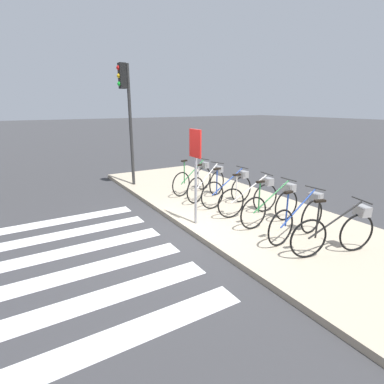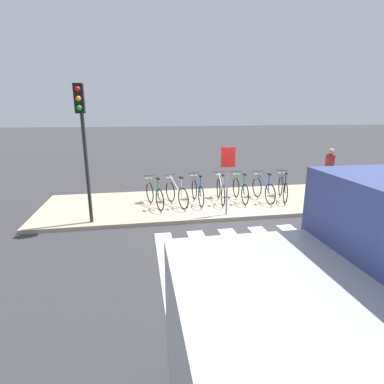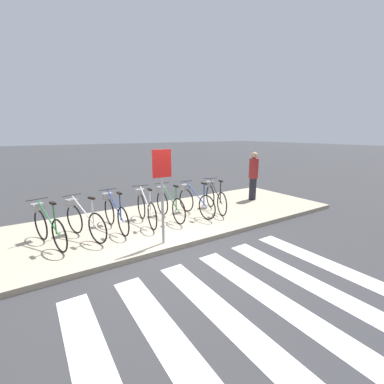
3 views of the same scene
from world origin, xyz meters
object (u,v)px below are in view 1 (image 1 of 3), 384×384
(parked_bicycle_0, at_px, (195,178))
(parked_bicycle_5, at_px, (300,217))
(parked_bicycle_6, at_px, (338,230))
(parked_bicycle_1, at_px, (208,183))
(parked_bicycle_4, at_px, (274,204))
(traffic_light, at_px, (126,100))
(sign_post, at_px, (196,161))
(parked_bicycle_2, at_px, (230,188))
(parked_bicycle_3, at_px, (252,196))

(parked_bicycle_0, distance_m, parked_bicycle_5, 3.96)
(parked_bicycle_5, relative_size, parked_bicycle_6, 1.03)
(parked_bicycle_1, bearing_deg, parked_bicycle_4, 3.67)
(parked_bicycle_5, bearing_deg, traffic_light, -166.26)
(sign_post, bearing_deg, parked_bicycle_5, 38.28)
(parked_bicycle_0, distance_m, parked_bicycle_2, 1.55)
(parked_bicycle_5, bearing_deg, parked_bicycle_0, -179.33)
(parked_bicycle_1, relative_size, parked_bicycle_2, 0.95)
(parked_bicycle_4, xyz_separation_m, parked_bicycle_6, (1.64, -0.09, 0.00))
(parked_bicycle_6, xyz_separation_m, sign_post, (-2.57, -1.41, 0.99))
(parked_bicycle_2, height_order, traffic_light, traffic_light)
(parked_bicycle_4, bearing_deg, parked_bicycle_5, -7.98)
(parked_bicycle_0, distance_m, parked_bicycle_3, 2.41)
(parked_bicycle_5, height_order, sign_post, sign_post)
(parked_bicycle_1, bearing_deg, sign_post, -42.86)
(parked_bicycle_3, bearing_deg, parked_bicycle_5, -4.29)
(parked_bicycle_1, xyz_separation_m, sign_post, (1.45, -1.35, 0.99))
(parked_bicycle_2, relative_size, traffic_light, 0.45)
(parked_bicycle_1, distance_m, parked_bicycle_4, 2.39)
(parked_bicycle_3, relative_size, parked_bicycle_6, 1.03)
(parked_bicycle_2, xyz_separation_m, parked_bicycle_5, (2.42, -0.12, 0.00))
(parked_bicycle_2, height_order, parked_bicycle_4, same)
(parked_bicycle_2, height_order, sign_post, sign_post)
(parked_bicycle_1, relative_size, parked_bicycle_4, 0.95)
(parked_bicycle_4, xyz_separation_m, sign_post, (-0.93, -1.50, 0.99))
(parked_bicycle_1, xyz_separation_m, parked_bicycle_2, (0.80, 0.15, 0.00))
(parked_bicycle_5, bearing_deg, sign_post, -141.72)
(parked_bicycle_3, xyz_separation_m, parked_bicycle_6, (2.37, -0.09, 0.00))
(parked_bicycle_5, distance_m, sign_post, 2.45)
(parked_bicycle_1, height_order, parked_bicycle_6, same)
(parked_bicycle_1, xyz_separation_m, parked_bicycle_3, (1.66, 0.15, 0.00))
(parked_bicycle_3, height_order, traffic_light, traffic_light)
(parked_bicycle_0, distance_m, parked_bicycle_1, 0.75)
(parked_bicycle_3, height_order, parked_bicycle_5, same)
(parked_bicycle_2, relative_size, sign_post, 0.82)
(parked_bicycle_2, relative_size, parked_bicycle_5, 1.00)
(parked_bicycle_3, bearing_deg, parked_bicycle_0, -176.12)
(parked_bicycle_0, height_order, parked_bicycle_5, same)
(parked_bicycle_0, height_order, parked_bicycle_4, same)
(parked_bicycle_3, xyz_separation_m, traffic_light, (-4.30, -1.55, 2.30))
(parked_bicycle_5, bearing_deg, parked_bicycle_6, 1.70)
(parked_bicycle_6, height_order, sign_post, sign_post)
(parked_bicycle_1, distance_m, parked_bicycle_5, 3.21)
(parked_bicycle_6, bearing_deg, parked_bicycle_3, 177.76)
(parked_bicycle_0, xyz_separation_m, parked_bicycle_6, (4.77, 0.07, 0.00))
(parked_bicycle_3, bearing_deg, parked_bicycle_6, -2.24)
(parked_bicycle_4, xyz_separation_m, parked_bicycle_5, (0.83, -0.12, 0.00))
(parked_bicycle_0, relative_size, parked_bicycle_3, 0.97)
(parked_bicycle_1, distance_m, parked_bicycle_6, 4.02)
(parked_bicycle_0, bearing_deg, parked_bicycle_5, 0.67)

